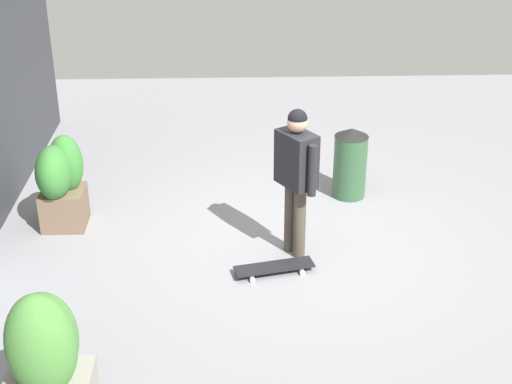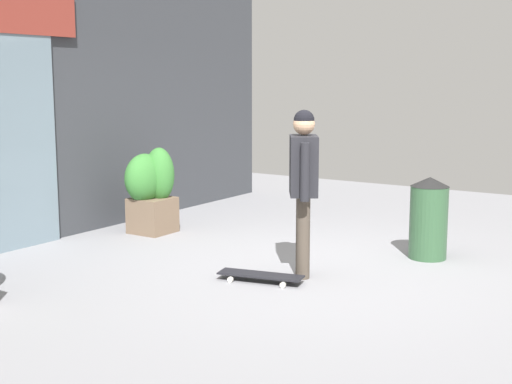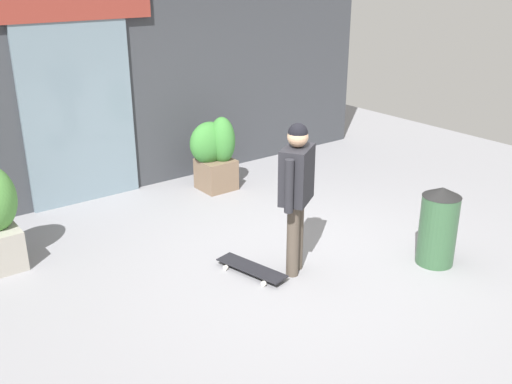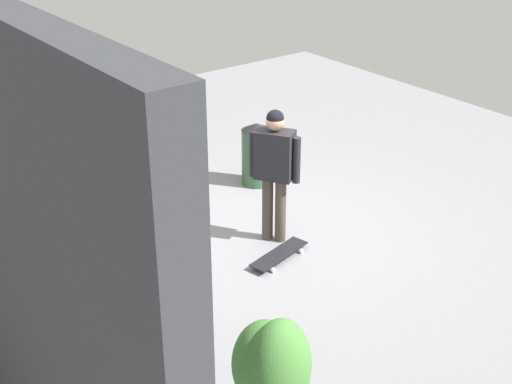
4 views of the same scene
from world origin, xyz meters
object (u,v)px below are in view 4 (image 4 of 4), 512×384
Objects in this scene: skateboarder at (275,163)px; skateboard at (279,254)px; planter_box_right at (271,381)px; trash_bin at (256,154)px; planter_box_left at (38,240)px.

skateboarder is 1.04m from skateboard.
skateboarder is 1.91× the size of skateboard.
trash_bin is (3.88, -2.84, -0.20)m from planter_box_right.
skateboard is at bearing -40.57° from planter_box_right.
skateboard is at bearing -114.98° from planter_box_left.
trash_bin is at bearing -152.48° from skateboarder.
skateboard is 2.63m from planter_box_left.
trash_bin is (0.66, -3.36, -0.12)m from planter_box_left.
skateboarder is at bearing -39.21° from planter_box_right.
planter_box_right reaches higher than trash_bin.
trash_bin is (1.75, -1.02, 0.38)m from skateboard.
skateboarder is 1.32× the size of planter_box_right.
planter_box_right reaches higher than planter_box_left.
planter_box_right is (-2.12, 1.82, 0.58)m from skateboard.
planter_box_left is at bearing 9.25° from planter_box_right.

